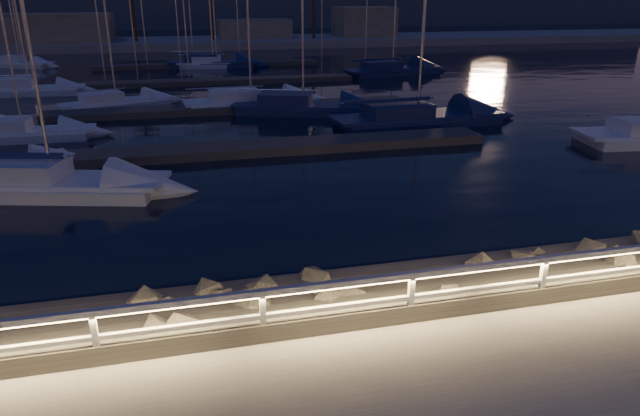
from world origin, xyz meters
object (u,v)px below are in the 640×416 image
at_px(sailboat_g, 299,106).
at_px(sailboat_k, 215,63).
at_px(guard_rail, 361,291).
at_px(sailboat_l, 390,70).
at_px(sailboat_c, 248,101).
at_px(sailboat_b, 47,182).
at_px(sailboat_n, 211,62).
at_px(sailboat_m, 18,63).
at_px(sailboat_i, 27,89).
at_px(sailboat_h, 413,117).
at_px(sailboat_f, 19,132).
at_px(sailboat_j, 114,102).

bearing_deg(sailboat_g, sailboat_k, 118.33).
height_order(guard_rail, sailboat_l, sailboat_l).
bearing_deg(guard_rail, sailboat_c, 87.65).
height_order(sailboat_b, sailboat_k, sailboat_b).
bearing_deg(sailboat_b, sailboat_n, 93.08).
xyz_separation_m(sailboat_l, sailboat_m, (-33.89, 13.98, -0.02)).
bearing_deg(sailboat_i, sailboat_h, -32.65).
height_order(sailboat_f, sailboat_l, sailboat_l).
height_order(sailboat_c, sailboat_h, sailboat_h).
bearing_deg(sailboat_n, sailboat_c, -77.46).
distance_m(sailboat_h, sailboat_n, 31.14).
distance_m(sailboat_g, sailboat_l, 19.39).
xyz_separation_m(guard_rail, sailboat_k, (0.61, 49.16, -0.96)).
height_order(sailboat_h, sailboat_l, sailboat_h).
xyz_separation_m(sailboat_b, sailboat_f, (-2.94, 9.13, -0.05)).
distance_m(guard_rail, sailboat_c, 27.01).
relative_size(sailboat_j, sailboat_l, 0.76).
distance_m(sailboat_h, sailboat_k, 30.75).
xyz_separation_m(sailboat_g, sailboat_j, (-11.12, 4.31, -0.04)).
bearing_deg(sailboat_m, sailboat_f, -53.08).
height_order(guard_rail, sailboat_m, sailboat_m).
xyz_separation_m(sailboat_k, sailboat_l, (14.99, -9.15, 0.03)).
bearing_deg(sailboat_k, sailboat_l, -24.96).
bearing_deg(sailboat_i, sailboat_n, 46.74).
xyz_separation_m(guard_rail, sailboat_f, (-10.97, 21.19, -0.98)).
xyz_separation_m(sailboat_h, sailboat_k, (-8.74, 29.48, -0.05)).
relative_size(guard_rail, sailboat_g, 3.06).
bearing_deg(sailboat_g, sailboat_c, 159.63).
xyz_separation_m(guard_rail, sailboat_l, (15.60, 40.01, -0.93)).
xyz_separation_m(sailboat_i, sailboat_m, (-4.61, 18.17, -0.03)).
distance_m(guard_rail, sailboat_f, 23.88).
relative_size(guard_rail, sailboat_f, 3.90).
distance_m(sailboat_c, sailboat_i, 17.24).
xyz_separation_m(sailboat_i, sailboat_n, (13.95, 13.64, 0.03)).
bearing_deg(sailboat_g, sailboat_i, 167.92).
height_order(sailboat_j, sailboat_k, sailboat_k).
bearing_deg(sailboat_l, sailboat_h, -118.77).
xyz_separation_m(sailboat_c, sailboat_n, (-0.85, 22.49, 0.03)).
relative_size(sailboat_h, sailboat_i, 1.31).
height_order(sailboat_i, sailboat_k, sailboat_k).
bearing_deg(sailboat_h, sailboat_b, -160.28).
xyz_separation_m(sailboat_g, sailboat_i, (-17.64, 11.32, 0.00)).
bearing_deg(sailboat_k, guard_rail, -84.27).
bearing_deg(sailboat_k, sailboat_b, -96.68).
xyz_separation_m(sailboat_b, sailboat_h, (17.39, 7.62, 0.01)).
relative_size(sailboat_k, sailboat_l, 0.84).
xyz_separation_m(sailboat_c, sailboat_k, (-0.50, 22.19, -0.02)).
height_order(guard_rail, sailboat_g, sailboat_g).
height_order(sailboat_b, sailboat_f, sailboat_b).
xyz_separation_m(sailboat_b, sailboat_j, (0.86, 16.75, -0.05)).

